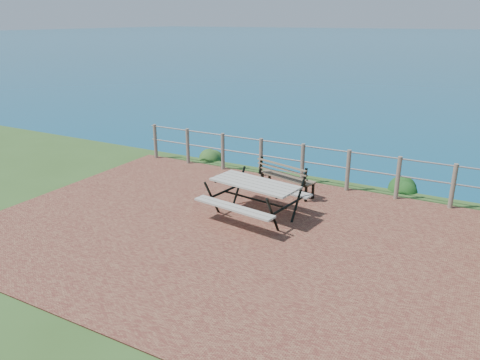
# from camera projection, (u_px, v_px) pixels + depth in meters

# --- Properties ---
(ground) EXTENTS (10.00, 7.00, 0.12)m
(ground) POSITION_uv_depth(u_px,v_px,m) (237.00, 234.00, 8.99)
(ground) COLOR brown
(ground) RESTS_ON ground
(safety_railing) EXTENTS (9.40, 0.10, 1.00)m
(safety_railing) POSITION_uv_depth(u_px,v_px,m) (303.00, 161.00, 11.57)
(safety_railing) COLOR #6B5B4C
(safety_railing) RESTS_ON ground
(picnic_table) EXTENTS (1.89, 1.55, 0.76)m
(picnic_table) POSITION_uv_depth(u_px,v_px,m) (254.00, 196.00, 9.56)
(picnic_table) COLOR #A5A194
(picnic_table) RESTS_ON ground
(park_bench) EXTENTS (1.46, 0.72, 0.80)m
(park_bench) POSITION_uv_depth(u_px,v_px,m) (287.00, 172.00, 10.89)
(park_bench) COLOR brown
(park_bench) RESTS_ON ground
(shrub_lip_west) EXTENTS (0.66, 0.66, 0.35)m
(shrub_lip_west) POSITION_uv_depth(u_px,v_px,m) (207.00, 157.00, 13.98)
(shrub_lip_west) COLOR #2B551F
(shrub_lip_west) RESTS_ON ground
(shrub_lip_east) EXTENTS (0.69, 0.69, 0.40)m
(shrub_lip_east) POSITION_uv_depth(u_px,v_px,m) (409.00, 191.00, 11.25)
(shrub_lip_east) COLOR #164919
(shrub_lip_east) RESTS_ON ground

